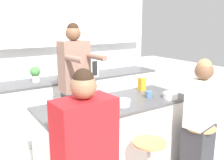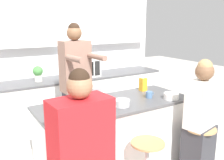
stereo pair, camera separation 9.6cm
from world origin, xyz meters
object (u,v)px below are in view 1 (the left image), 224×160
(kitchen_island, at_px, (115,138))
(person_cooking, at_px, (76,93))
(fruit_bowl, at_px, (123,103))
(coffee_cup_far, at_px, (149,94))
(potted_plant, at_px, (35,73))
(bar_stool_rightmost, at_px, (198,152))
(person_seated_near, at_px, (199,125))
(coffee_cup_near, at_px, (112,108))
(cooking_pot, at_px, (93,94))
(microwave, at_px, (80,68))
(banana_bunch, at_px, (71,106))
(juice_carton, at_px, (142,84))

(kitchen_island, distance_m, person_cooking, 0.78)
(person_cooking, xyz_separation_m, fruit_bowl, (0.22, -0.75, 0.04))
(coffee_cup_far, relative_size, potted_plant, 0.48)
(bar_stool_rightmost, xyz_separation_m, fruit_bowl, (-0.75, 0.49, 0.62))
(person_seated_near, bearing_deg, person_cooking, 117.88)
(bar_stool_rightmost, relative_size, coffee_cup_near, 6.16)
(person_seated_near, height_order, coffee_cup_far, person_seated_near)
(potted_plant, bearing_deg, kitchen_island, -71.58)
(person_cooking, bearing_deg, cooking_pot, -86.41)
(coffee_cup_far, xyz_separation_m, microwave, (-0.20, 1.51, 0.13))
(cooking_pot, height_order, coffee_cup_far, cooking_pot)
(kitchen_island, height_order, banana_bunch, banana_bunch)
(bar_stool_rightmost, distance_m, coffee_cup_near, 1.21)
(coffee_cup_near, relative_size, juice_carton, 0.57)
(person_cooking, height_order, cooking_pot, person_cooking)
(kitchen_island, distance_m, coffee_cup_far, 0.67)
(coffee_cup_near, xyz_separation_m, banana_bunch, (-0.30, 0.36, -0.02))
(person_cooking, bearing_deg, microwave, 56.60)
(banana_bunch, xyz_separation_m, microwave, (0.77, 1.34, 0.14))
(bar_stool_rightmost, xyz_separation_m, microwave, (-0.49, 2.08, 0.75))
(kitchen_island, height_order, potted_plant, potted_plant)
(bar_stool_rightmost, bearing_deg, kitchen_island, 138.71)
(person_cooking, height_order, coffee_cup_far, person_cooking)
(person_seated_near, distance_m, fruit_bowl, 0.94)
(microwave, relative_size, potted_plant, 2.15)
(coffee_cup_near, distance_m, potted_plant, 1.75)
(person_seated_near, relative_size, cooking_pot, 4.86)
(fruit_bowl, distance_m, coffee_cup_near, 0.24)
(coffee_cup_near, bearing_deg, person_cooking, 90.53)
(juice_carton, bearing_deg, coffee_cup_near, -149.18)
(cooking_pot, relative_size, coffee_cup_near, 2.73)
(banana_bunch, bearing_deg, bar_stool_rightmost, -30.44)
(fruit_bowl, distance_m, juice_carton, 0.71)
(microwave, bearing_deg, cooking_pot, -109.23)
(bar_stool_rightmost, distance_m, person_cooking, 1.68)
(coffee_cup_near, distance_m, juice_carton, 0.94)
(coffee_cup_far, xyz_separation_m, juice_carton, (0.14, 0.30, 0.05))
(kitchen_island, bearing_deg, banana_bunch, 169.92)
(cooking_pot, height_order, banana_bunch, cooking_pot)
(coffee_cup_far, distance_m, banana_bunch, 0.98)
(kitchen_island, relative_size, potted_plant, 7.65)
(person_cooking, xyz_separation_m, juice_carton, (0.82, -0.37, 0.09))
(person_seated_near, relative_size, microwave, 2.80)
(person_seated_near, bearing_deg, potted_plant, 109.39)
(bar_stool_rightmost, height_order, banana_bunch, banana_bunch)
(cooking_pot, height_order, fruit_bowl, cooking_pot)
(microwave, distance_m, potted_plant, 0.74)
(person_seated_near, height_order, cooking_pot, person_seated_near)
(person_seated_near, bearing_deg, kitchen_island, 129.54)
(kitchen_island, distance_m, bar_stool_rightmost, 0.99)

